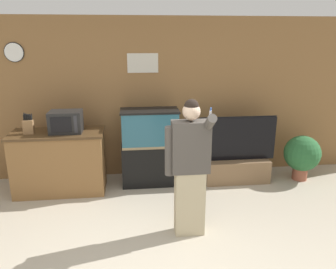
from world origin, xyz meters
The scene contains 8 objects.
wall_back_paneled centered at (0.00, 2.81, 1.30)m, with size 10.00×0.08×2.60m.
counter_island centered at (-1.16, 2.22, 0.47)m, with size 1.35×0.62×0.94m.
microwave centered at (-1.01, 2.21, 1.10)m, with size 0.46×0.34×0.31m.
knife_block centered at (-1.53, 2.18, 1.05)m, with size 0.14×0.08×0.31m.
aquarium_on_stand centered at (0.21, 2.37, 0.61)m, with size 0.90×0.46×1.21m.
tv_on_stand centered at (1.61, 2.29, 0.32)m, with size 1.26×0.40×1.08m.
person_standing centered at (0.58, 0.90, 0.85)m, with size 0.52×0.39×1.64m.
potted_plant centered at (2.69, 2.23, 0.44)m, with size 0.58×0.58×0.75m.
Camera 1 is at (-0.05, -2.53, 2.28)m, focal length 35.00 mm.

